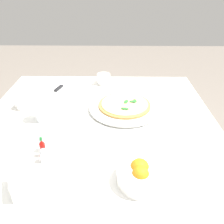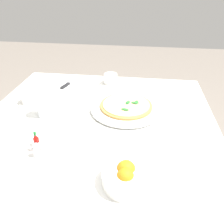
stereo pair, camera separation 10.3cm
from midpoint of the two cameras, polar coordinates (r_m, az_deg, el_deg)
ground_plane at (r=1.54m, az=-0.66°, el=-26.27°), size 8.00×8.00×0.00m
dining_table at (r=1.07m, az=-0.86°, el=-8.84°), size 1.04×1.04×0.74m
pizza_plate at (r=1.08m, az=6.28°, el=1.00°), size 0.34×0.34×0.02m
pizza at (r=1.07m, az=6.34°, el=1.64°), size 0.25×0.25×0.02m
coffee_cup_right_edge at (r=1.33m, az=1.86°, el=8.14°), size 0.13×0.13×0.06m
coffee_cup_left_edge at (r=1.18m, az=-17.86°, el=3.24°), size 0.13×0.13×0.06m
water_glass_near_right at (r=1.05m, az=-14.12°, el=1.51°), size 0.07×0.07×0.11m
napkin_folded at (r=1.32m, az=-8.33°, el=6.75°), size 0.24×0.18×0.02m
dinner_knife at (r=1.32m, az=-8.31°, el=7.35°), size 0.19×0.08×0.01m
citrus_bowl at (r=0.72m, az=7.79°, el=-16.00°), size 0.15×0.15×0.07m
hot_sauce_bottle at (r=0.85m, az=-15.24°, el=-7.69°), size 0.02×0.02×0.08m
salt_shaker at (r=0.88m, az=-15.13°, el=-6.95°), size 0.03×0.03×0.06m
pepper_shaker at (r=0.83m, az=-15.19°, el=-9.44°), size 0.03×0.03×0.06m
menu_card at (r=0.77m, az=-23.00°, el=-14.72°), size 0.08×0.04×0.06m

